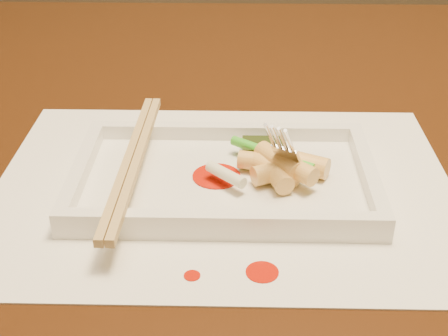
{
  "coord_description": "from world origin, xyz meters",
  "views": [
    {
      "loc": [
        -0.01,
        -0.57,
        1.05
      ],
      "look_at": [
        -0.02,
        -0.11,
        0.77
      ],
      "focal_mm": 50.0,
      "sensor_mm": 36.0,
      "label": 1
    }
  ],
  "objects_px": {
    "chopstick_a": "(128,159)",
    "fork": "(309,92)",
    "table": "(242,210)",
    "plate_base": "(224,182)",
    "placemat": "(224,186)"
  },
  "relations": [
    {
      "from": "chopstick_a",
      "to": "fork",
      "type": "xyz_separation_m",
      "value": [
        0.15,
        0.02,
        0.06
      ]
    },
    {
      "from": "table",
      "to": "plate_base",
      "type": "xyz_separation_m",
      "value": [
        -0.02,
        -0.11,
        0.11
      ]
    },
    {
      "from": "chopstick_a",
      "to": "fork",
      "type": "distance_m",
      "value": 0.16
    },
    {
      "from": "fork",
      "to": "table",
      "type": "bearing_deg",
      "value": 119.2
    },
    {
      "from": "fork",
      "to": "chopstick_a",
      "type": "bearing_deg",
      "value": -173.25
    },
    {
      "from": "placemat",
      "to": "chopstick_a",
      "type": "height_order",
      "value": "chopstick_a"
    },
    {
      "from": "table",
      "to": "chopstick_a",
      "type": "relative_size",
      "value": 5.95
    },
    {
      "from": "placemat",
      "to": "plate_base",
      "type": "bearing_deg",
      "value": 90.0
    },
    {
      "from": "placemat",
      "to": "chopstick_a",
      "type": "xyz_separation_m",
      "value": [
        -0.08,
        0.0,
        0.03
      ]
    },
    {
      "from": "table",
      "to": "placemat",
      "type": "height_order",
      "value": "placemat"
    },
    {
      "from": "plate_base",
      "to": "fork",
      "type": "bearing_deg",
      "value": 14.42
    },
    {
      "from": "table",
      "to": "placemat",
      "type": "relative_size",
      "value": 3.5
    },
    {
      "from": "plate_base",
      "to": "chopstick_a",
      "type": "distance_m",
      "value": 0.08
    },
    {
      "from": "placemat",
      "to": "fork",
      "type": "bearing_deg",
      "value": 14.42
    },
    {
      "from": "placemat",
      "to": "table",
      "type": "bearing_deg",
      "value": 80.99
    }
  ]
}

